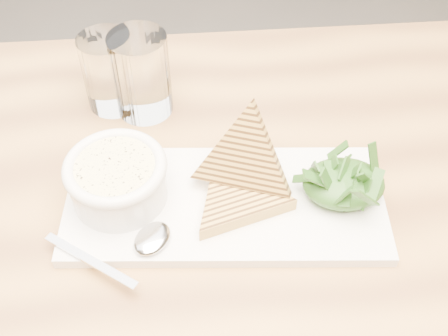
{
  "coord_description": "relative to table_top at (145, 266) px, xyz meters",
  "views": [
    {
      "loc": [
        -0.16,
        -0.46,
        1.29
      ],
      "look_at": [
        -0.13,
        -0.02,
        0.8
      ],
      "focal_mm": 45.0,
      "sensor_mm": 36.0,
      "label": 1
    }
  ],
  "objects": [
    {
      "name": "spoon_bowl",
      "position": [
        0.01,
        0.01,
        0.04
      ],
      "size": [
        0.06,
        0.06,
        0.01
      ],
      "primitive_type": "ellipsoid",
      "rotation": [
        0.0,
        0.0,
        -0.61
      ],
      "color": "silver",
      "rests_on": "platter"
    },
    {
      "name": "arugula_pile",
      "position": [
        0.24,
        0.06,
        0.06
      ],
      "size": [
        0.11,
        0.1,
        0.05
      ],
      "primitive_type": null,
      "color": "#3B7328",
      "rests_on": "platter"
    },
    {
      "name": "soup",
      "position": [
        -0.03,
        0.08,
        0.09
      ],
      "size": [
        0.1,
        0.1,
        0.01
      ],
      "primitive_type": "cylinder",
      "color": "#F0E49A",
      "rests_on": "soup_bowl"
    },
    {
      "name": "glass_far",
      "position": [
        -0.0,
        0.25,
        0.08
      ],
      "size": [
        0.08,
        0.08,
        0.12
      ],
      "primitive_type": "cylinder",
      "color": "white",
      "rests_on": "table_top"
    },
    {
      "name": "bowl_rim",
      "position": [
        -0.03,
        0.08,
        0.09
      ],
      "size": [
        0.12,
        0.12,
        0.01
      ],
      "primitive_type": "torus",
      "color": "white",
      "rests_on": "soup_bowl"
    },
    {
      "name": "platter",
      "position": [
        0.1,
        0.07,
        0.03
      ],
      "size": [
        0.4,
        0.2,
        0.01
      ],
      "primitive_type": "cube",
      "rotation": [
        0.0,
        0.0,
        -0.06
      ],
      "color": "white",
      "rests_on": "table_top"
    },
    {
      "name": "spoon_handle",
      "position": [
        -0.06,
        -0.01,
        0.04
      ],
      "size": [
        0.11,
        0.08,
        0.0
      ],
      "primitive_type": "cube",
      "rotation": [
        0.0,
        0.0,
        -0.61
      ],
      "color": "silver",
      "rests_on": "platter"
    },
    {
      "name": "salad_base",
      "position": [
        0.24,
        0.06,
        0.05
      ],
      "size": [
        0.1,
        0.08,
        0.04
      ],
      "primitive_type": "ellipsoid",
      "color": "black",
      "rests_on": "platter"
    },
    {
      "name": "sandwich_lean",
      "position": [
        0.12,
        0.09,
        0.08
      ],
      "size": [
        0.18,
        0.17,
        0.16
      ],
      "primitive_type": null,
      "rotation": [
        1.09,
        0.0,
        -0.33
      ],
      "color": "#B78B3D",
      "rests_on": "sandwich_flat"
    },
    {
      "name": "table_leg_br",
      "position": [
        0.6,
        0.38,
        -0.37
      ],
      "size": [
        0.06,
        0.06,
        0.71
      ],
      "primitive_type": "cylinder",
      "color": "#AA7A3F",
      "rests_on": "ground"
    },
    {
      "name": "glass_near",
      "position": [
        -0.05,
        0.27,
        0.08
      ],
      "size": [
        0.07,
        0.07,
        0.11
      ],
      "primitive_type": "cylinder",
      "color": "white",
      "rests_on": "table_top"
    },
    {
      "name": "soup_bowl",
      "position": [
        -0.03,
        0.08,
        0.06
      ],
      "size": [
        0.11,
        0.11,
        0.05
      ],
      "primitive_type": "cylinder",
      "color": "white",
      "rests_on": "platter"
    },
    {
      "name": "sandwich_flat",
      "position": [
        0.11,
        0.06,
        0.04
      ],
      "size": [
        0.18,
        0.18,
        0.02
      ],
      "primitive_type": null,
      "rotation": [
        0.0,
        0.0,
        0.31
      ],
      "color": "#B78B3D",
      "rests_on": "platter"
    },
    {
      "name": "table_top",
      "position": [
        0.0,
        0.0,
        0.0
      ],
      "size": [
        1.32,
        0.89,
        0.04
      ],
      "primitive_type": "cube",
      "rotation": [
        0.0,
        0.0,
        0.02
      ],
      "color": "#AA7A3F",
      "rests_on": "ground"
    }
  ]
}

